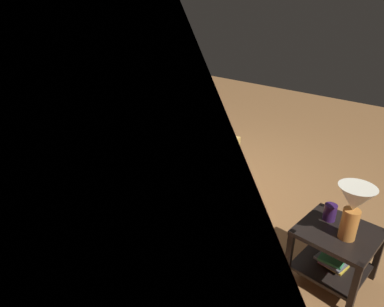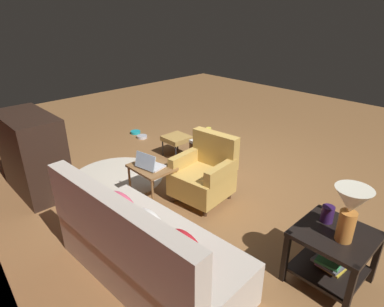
% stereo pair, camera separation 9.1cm
% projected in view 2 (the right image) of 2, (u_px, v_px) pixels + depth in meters
% --- Properties ---
extents(ground, '(12.00, 12.00, 0.00)m').
position_uv_depth(ground, '(208.00, 178.00, 4.90)').
color(ground, olive).
extents(couch, '(1.94, 0.94, 1.00)m').
position_uv_depth(couch, '(146.00, 249.00, 2.98)').
color(couch, beige).
rests_on(couch, ground).
extents(armchair, '(0.74, 0.75, 0.87)m').
position_uv_depth(armchair, '(205.00, 174.00, 4.25)').
color(armchair, tan).
rests_on(armchair, ground).
extents(side_table, '(0.64, 0.64, 0.55)m').
position_uv_depth(side_table, '(332.00, 250.00, 2.93)').
color(side_table, black).
rests_on(side_table, ground).
extents(table_lamp, '(0.30, 0.30, 0.50)m').
position_uv_depth(table_lamp, '(351.00, 206.00, 2.63)').
color(table_lamp, '#C67A33').
rests_on(table_lamp, side_table).
extents(small_vase, '(0.11, 0.11, 0.16)m').
position_uv_depth(small_vase, '(327.00, 214.00, 2.97)').
color(small_vase, '#33194C').
rests_on(small_vase, side_table).
extents(book_stack_shelf, '(0.28, 0.22, 0.09)m').
position_uv_depth(book_stack_shelf, '(329.00, 264.00, 2.99)').
color(book_stack_shelf, gold).
rests_on(book_stack_shelf, side_table).
extents(laptop_desk, '(0.56, 0.44, 0.48)m').
position_uv_depth(laptop_desk, '(152.00, 170.00, 4.22)').
color(laptop_desk, olive).
rests_on(laptop_desk, ground).
extents(laptop, '(0.36, 0.30, 0.21)m').
position_uv_depth(laptop, '(149.00, 164.00, 4.14)').
color(laptop, silver).
rests_on(laptop, laptop_desk).
extents(tv_cabinet, '(1.10, 0.56, 1.10)m').
position_uv_depth(tv_cabinet, '(33.00, 152.00, 4.36)').
color(tv_cabinet, black).
rests_on(tv_cabinet, ground).
extents(television, '(0.64, 0.41, 0.48)m').
position_uv_depth(television, '(30.00, 147.00, 4.32)').
color(television, black).
rests_on(television, tv_cabinet).
extents(wicker_hamper, '(0.45, 0.45, 0.48)m').
position_uv_depth(wicker_hamper, '(209.00, 154.00, 5.12)').
color(wicker_hamper, brown).
rests_on(wicker_hamper, ground).
extents(book_stack_hamper, '(0.25, 0.20, 0.08)m').
position_uv_depth(book_stack_hamper, '(209.00, 137.00, 5.02)').
color(book_stack_hamper, '#994C8C').
rests_on(book_stack_hamper, wicker_hamper).
extents(yellow_mug, '(0.08, 0.08, 0.10)m').
position_uv_depth(yellow_mug, '(209.00, 131.00, 5.02)').
color(yellow_mug, '#E5D14C').
rests_on(yellow_mug, book_stack_hamper).
extents(tv_remote, '(0.09, 0.17, 0.02)m').
position_uv_depth(tv_remote, '(208.00, 136.00, 5.13)').
color(tv_remote, '#262628').
rests_on(tv_remote, wicker_hamper).
extents(ottoman, '(0.40, 0.40, 0.36)m').
position_uv_depth(ottoman, '(177.00, 139.00, 5.52)').
color(ottoman, '#AD8442').
rests_on(ottoman, ground).
extents(circular_rug, '(1.38, 1.38, 0.01)m').
position_uv_depth(circular_rug, '(117.00, 177.00, 4.94)').
color(circular_rug, beige).
rests_on(circular_rug, ground).
extents(pet_bowl_steel, '(0.20, 0.20, 0.05)m').
position_uv_depth(pet_bowl_steel, '(142.00, 137.00, 6.40)').
color(pet_bowl_steel, silver).
rests_on(pet_bowl_steel, ground).
extents(pet_bowl_teal, '(0.20, 0.20, 0.05)m').
position_uv_depth(pet_bowl_teal, '(135.00, 132.00, 6.63)').
color(pet_bowl_teal, teal).
rests_on(pet_bowl_teal, ground).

